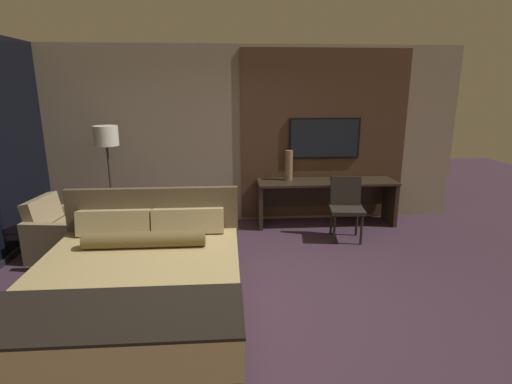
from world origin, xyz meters
TOP-DOWN VIEW (x-y plane):
  - ground_plane at (0.00, 0.00)m, footprint 16.00×16.00m
  - wall_back_tv_panel at (0.22, 2.59)m, footprint 7.20×0.09m
  - bed at (-1.03, -0.36)m, footprint 1.96×2.26m
  - desk at (1.41, 2.29)m, footprint 2.20×0.58m
  - tv at (1.41, 2.52)m, footprint 1.16×0.04m
  - desk_chair at (1.55, 1.62)m, footprint 0.53×0.53m
  - armchair_by_window at (-2.29, 1.31)m, footprint 0.94×0.96m
  - floor_lamp at (-1.87, 1.96)m, footprint 0.34×0.34m
  - vase_tall at (0.82, 2.35)m, footprint 0.12×0.12m
  - book at (1.61, 2.29)m, footprint 0.22×0.16m

SIDE VIEW (x-z plane):
  - ground_plane at x=0.00m, z-range 0.00..0.00m
  - armchair_by_window at x=-2.29m, z-range -0.13..0.65m
  - bed at x=-1.03m, z-range -0.21..0.84m
  - desk at x=1.41m, z-range 0.15..0.87m
  - desk_chair at x=1.55m, z-range 0.09..0.99m
  - book at x=1.61m, z-range 0.72..0.75m
  - vase_tall at x=0.82m, z-range 0.72..1.20m
  - tv at x=1.41m, z-range 1.04..1.69m
  - floor_lamp at x=-1.87m, z-range 0.55..2.19m
  - wall_back_tv_panel at x=0.22m, z-range 0.00..2.80m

